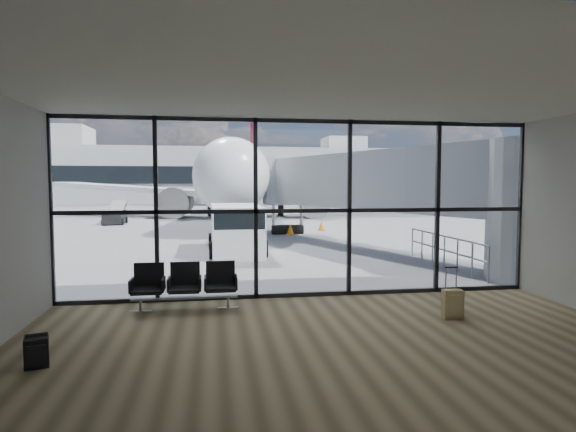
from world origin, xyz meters
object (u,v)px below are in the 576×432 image
object	(u,v)px
airliner	(246,179)
mobile_stairs	(5,233)
backpack	(36,352)
seating_row	(185,283)
service_van	(236,229)
belt_loader	(115,216)
suitcase	(453,304)

from	to	relation	value
airliner	mobile_stairs	bearing A→B (deg)	-115.58
backpack	seating_row	bearing A→B (deg)	42.07
mobile_stairs	service_van	bearing A→B (deg)	-31.09
seating_row	belt_loader	distance (m)	25.13
mobile_stairs	belt_loader	bearing A→B (deg)	67.23
seating_row	suitcase	distance (m)	5.96
airliner	belt_loader	size ratio (longest dim) A/B	11.62
seating_row	belt_loader	world-z (taller)	belt_loader
seating_row	belt_loader	xyz separation A→B (m)	(-6.27, 24.34, -0.05)
service_van	belt_loader	xyz separation A→B (m)	(-7.85, 15.75, -0.48)
suitcase	mobile_stairs	bearing A→B (deg)	141.69
suitcase	airliner	bearing A→B (deg)	99.61
backpack	service_van	xyz separation A→B (m)	(3.66, 11.90, 0.77)
belt_loader	airliner	bearing A→B (deg)	37.86
seating_row	mobile_stairs	size ratio (longest dim) A/B	0.60
suitcase	belt_loader	world-z (taller)	belt_loader
service_van	airliner	bearing A→B (deg)	84.24
airliner	belt_loader	distance (m)	12.84
backpack	suitcase	distance (m)	7.93
seating_row	backpack	bearing A→B (deg)	-122.25
seating_row	backpack	world-z (taller)	seating_row
belt_loader	mobile_stairs	size ratio (longest dim) A/B	0.88
seating_row	service_van	size ratio (longest dim) A/B	0.52
airliner	mobile_stairs	distance (m)	23.46
suitcase	belt_loader	bearing A→B (deg)	120.65
backpack	suitcase	xyz separation A→B (m)	(7.78, 1.55, 0.08)
backpack	airliner	world-z (taller)	airliner
service_van	backpack	bearing A→B (deg)	-108.02
suitcase	belt_loader	xyz separation A→B (m)	(-11.96, 26.11, 0.21)
seating_row	mobile_stairs	xyz separation A→B (m)	(-8.76, 12.35, 0.04)
seating_row	mobile_stairs	bearing A→B (deg)	125.29
service_van	seating_row	bearing A→B (deg)	-101.29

